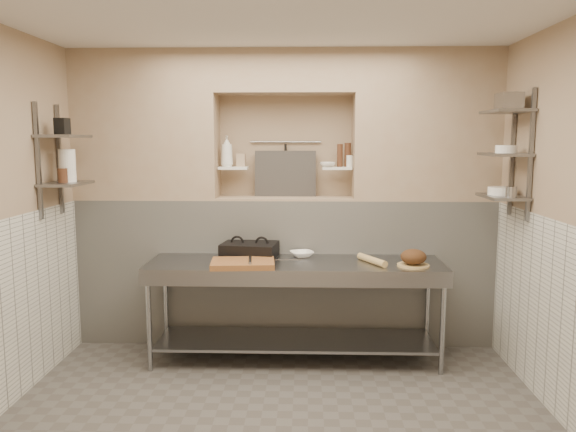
{
  "coord_description": "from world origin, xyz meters",
  "views": [
    {
      "loc": [
        0.2,
        -3.65,
        1.97
      ],
      "look_at": [
        0.06,
        0.9,
        1.35
      ],
      "focal_mm": 35.0,
      "sensor_mm": 36.0,
      "label": 1
    }
  ],
  "objects_px": {
    "mixing_bowl": "(302,254)",
    "bread_loaf": "(413,257)",
    "jug_left": "(67,166)",
    "bowl_alcove": "(328,165)",
    "panini_press": "(250,250)",
    "cutting_board": "(243,263)",
    "prep_table": "(295,291)",
    "rolling_pin": "(372,260)",
    "bottle_soap": "(227,151)"
  },
  "relations": [
    {
      "from": "mixing_bowl",
      "to": "bread_loaf",
      "type": "distance_m",
      "value": 1.02
    },
    {
      "from": "jug_left",
      "to": "mixing_bowl",
      "type": "bearing_deg",
      "value": 9.21
    },
    {
      "from": "bread_loaf",
      "to": "bowl_alcove",
      "type": "distance_m",
      "value": 1.23
    },
    {
      "from": "panini_press",
      "to": "bread_loaf",
      "type": "height_order",
      "value": "bread_loaf"
    },
    {
      "from": "cutting_board",
      "to": "bread_loaf",
      "type": "bearing_deg",
      "value": 1.87
    },
    {
      "from": "jug_left",
      "to": "prep_table",
      "type": "bearing_deg",
      "value": 2.68
    },
    {
      "from": "rolling_pin",
      "to": "bread_loaf",
      "type": "bearing_deg",
      "value": -15.78
    },
    {
      "from": "cutting_board",
      "to": "panini_press",
      "type": "bearing_deg",
      "value": 86.75
    },
    {
      "from": "jug_left",
      "to": "rolling_pin",
      "type": "bearing_deg",
      "value": 1.45
    },
    {
      "from": "bread_loaf",
      "to": "prep_table",
      "type": "bearing_deg",
      "value": 173.18
    },
    {
      "from": "bottle_soap",
      "to": "bowl_alcove",
      "type": "height_order",
      "value": "bottle_soap"
    },
    {
      "from": "panini_press",
      "to": "bread_loaf",
      "type": "xyz_separation_m",
      "value": [
        1.43,
        -0.32,
        0.01
      ]
    },
    {
      "from": "bread_loaf",
      "to": "bottle_soap",
      "type": "distance_m",
      "value": 2.02
    },
    {
      "from": "panini_press",
      "to": "cutting_board",
      "type": "bearing_deg",
      "value": -84.79
    },
    {
      "from": "bowl_alcove",
      "to": "mixing_bowl",
      "type": "bearing_deg",
      "value": -128.47
    },
    {
      "from": "cutting_board",
      "to": "bottle_soap",
      "type": "height_order",
      "value": "bottle_soap"
    },
    {
      "from": "prep_table",
      "to": "bowl_alcove",
      "type": "relative_size",
      "value": 17.49
    },
    {
      "from": "mixing_bowl",
      "to": "jug_left",
      "type": "relative_size",
      "value": 0.77
    },
    {
      "from": "jug_left",
      "to": "bottle_soap",
      "type": "bearing_deg",
      "value": 27.59
    },
    {
      "from": "bottle_soap",
      "to": "bowl_alcove",
      "type": "relative_size",
      "value": 2.01
    },
    {
      "from": "bottle_soap",
      "to": "cutting_board",
      "type": "bearing_deg",
      "value": -73.03
    },
    {
      "from": "panini_press",
      "to": "bottle_soap",
      "type": "relative_size",
      "value": 1.8
    },
    {
      "from": "mixing_bowl",
      "to": "bread_loaf",
      "type": "height_order",
      "value": "bread_loaf"
    },
    {
      "from": "prep_table",
      "to": "bottle_soap",
      "type": "height_order",
      "value": "bottle_soap"
    },
    {
      "from": "panini_press",
      "to": "mixing_bowl",
      "type": "bearing_deg",
      "value": 12.05
    },
    {
      "from": "mixing_bowl",
      "to": "jug_left",
      "type": "height_order",
      "value": "jug_left"
    },
    {
      "from": "mixing_bowl",
      "to": "prep_table",
      "type": "bearing_deg",
      "value": -103.51
    },
    {
      "from": "panini_press",
      "to": "bottle_soap",
      "type": "height_order",
      "value": "bottle_soap"
    },
    {
      "from": "prep_table",
      "to": "bottle_soap",
      "type": "xyz_separation_m",
      "value": [
        -0.67,
        0.58,
        1.22
      ]
    },
    {
      "from": "cutting_board",
      "to": "bottle_soap",
      "type": "bearing_deg",
      "value": 106.97
    },
    {
      "from": "cutting_board",
      "to": "jug_left",
      "type": "distance_m",
      "value": 1.72
    },
    {
      "from": "panini_press",
      "to": "mixing_bowl",
      "type": "xyz_separation_m",
      "value": [
        0.48,
        0.03,
        -0.04
      ]
    },
    {
      "from": "mixing_bowl",
      "to": "jug_left",
      "type": "xyz_separation_m",
      "value": [
        -2.01,
        -0.33,
        0.83
      ]
    },
    {
      "from": "panini_press",
      "to": "rolling_pin",
      "type": "bearing_deg",
      "value": -3.35
    },
    {
      "from": "prep_table",
      "to": "rolling_pin",
      "type": "xyz_separation_m",
      "value": [
        0.67,
        -0.02,
        0.29
      ]
    },
    {
      "from": "prep_table",
      "to": "jug_left",
      "type": "relative_size",
      "value": 9.36
    },
    {
      "from": "prep_table",
      "to": "panini_press",
      "type": "xyz_separation_m",
      "value": [
        -0.42,
        0.2,
        0.32
      ]
    },
    {
      "from": "cutting_board",
      "to": "prep_table",
      "type": "bearing_deg",
      "value": 20.71
    },
    {
      "from": "prep_table",
      "to": "bowl_alcove",
      "type": "xyz_separation_m",
      "value": [
        0.3,
        0.54,
        1.09
      ]
    },
    {
      "from": "rolling_pin",
      "to": "jug_left",
      "type": "bearing_deg",
      "value": -178.55
    },
    {
      "from": "bread_loaf",
      "to": "mixing_bowl",
      "type": "bearing_deg",
      "value": 159.59
    },
    {
      "from": "rolling_pin",
      "to": "bottle_soap",
      "type": "height_order",
      "value": "bottle_soap"
    },
    {
      "from": "bowl_alcove",
      "to": "bottle_soap",
      "type": "bearing_deg",
      "value": 177.71
    },
    {
      "from": "panini_press",
      "to": "mixing_bowl",
      "type": "height_order",
      "value": "panini_press"
    },
    {
      "from": "panini_press",
      "to": "bottle_soap",
      "type": "distance_m",
      "value": 1.0
    },
    {
      "from": "mixing_bowl",
      "to": "bottle_soap",
      "type": "xyz_separation_m",
      "value": [
        -0.73,
        0.34,
        0.94
      ]
    },
    {
      "from": "mixing_bowl",
      "to": "cutting_board",
      "type": "bearing_deg",
      "value": -141.25
    },
    {
      "from": "prep_table",
      "to": "mixing_bowl",
      "type": "bearing_deg",
      "value": 76.49
    },
    {
      "from": "panini_press",
      "to": "bowl_alcove",
      "type": "distance_m",
      "value": 1.11
    },
    {
      "from": "prep_table",
      "to": "rolling_pin",
      "type": "bearing_deg",
      "value": -2.12
    }
  ]
}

